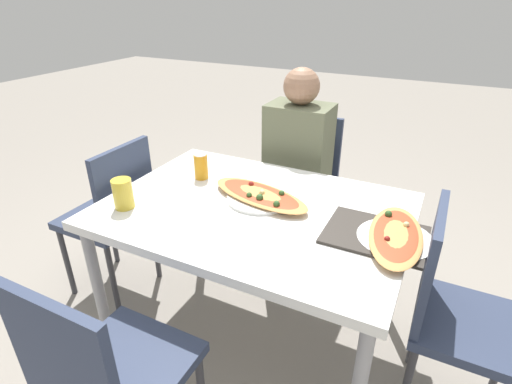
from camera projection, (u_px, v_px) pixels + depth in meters
The scene contains 12 objects.
ground_plane at pixel (255, 332), 2.04m from camera, with size 14.00×14.00×0.00m, color gray.
dining_table at pixel (255, 220), 1.73m from camera, with size 1.27×0.91×0.74m.
chair_far_seated at pixel (302, 180), 2.46m from camera, with size 0.40×0.40×0.90m.
chair_near_camera at pixel (106, 373), 1.22m from camera, with size 0.40×0.40×0.90m.
chair_side_left at pixel (113, 211), 2.11m from camera, with size 0.40×0.40×0.90m.
chair_side_right at pixel (455, 309), 1.47m from camera, with size 0.40×0.40×0.90m.
person_seated at pixel (297, 157), 2.28m from camera, with size 0.35×0.27×1.20m.
pizza_main at pixel (260, 196), 1.75m from camera, with size 0.53×0.31×0.05m.
soda_can at pixel (201, 166), 1.93m from camera, with size 0.07×0.07×0.12m.
drink_glass at pixel (123, 194), 1.67m from camera, with size 0.08×0.08×0.13m.
serving_tray at pixel (375, 234), 1.50m from camera, with size 0.37×0.29×0.01m.
pizza_second at pixel (396, 236), 1.47m from camera, with size 0.28×0.47×0.05m.
Camera 1 is at (0.67, -1.33, 1.57)m, focal length 28.00 mm.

